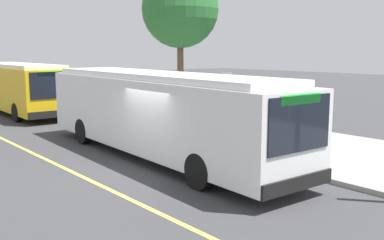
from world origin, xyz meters
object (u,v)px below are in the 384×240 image
Objects in this scene: transit_bus_second at (19,86)px; waiting_bench at (207,119)px; transit_bus_main at (158,111)px; route_sign_post at (227,99)px; pedestrian_commuter at (175,106)px.

transit_bus_second reaches higher than waiting_bench.
transit_bus_main is 4.49× the size of route_sign_post.
transit_bus_second is 6.60× the size of waiting_bench.
pedestrian_commuter is (10.25, 3.79, -0.50)m from transit_bus_second.
waiting_bench is (-2.30, 4.34, -0.99)m from transit_bus_main.
pedestrian_commuter is at bearing 163.95° from route_sign_post.
transit_bus_second and route_sign_post have the same top height.
transit_bus_main is 14.27m from transit_bus_second.
route_sign_post is at bearing 69.67° from transit_bus_main.
transit_bus_second reaches higher than pedestrian_commuter.
transit_bus_main and route_sign_post have the same top height.
transit_bus_main is at bearing -0.27° from transit_bus_second.
transit_bus_main is 5.59m from pedestrian_commuter.
waiting_bench is at bearing 19.63° from transit_bus_second.
transit_bus_main reaches higher than waiting_bench.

